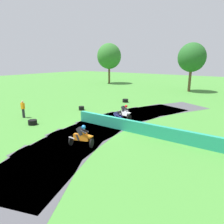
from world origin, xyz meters
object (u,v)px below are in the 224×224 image
track_marshal (23,109)px  traffic_cone (175,137)px  motorcycle_trailing_orange (82,136)px  motorcycle_lead_white (124,113)px  motorcycle_chase_blue (118,119)px  tire_stack_near (125,101)px  tire_stack_mid_a (81,108)px  tire_stack_mid_b (33,122)px

track_marshal → traffic_cone: bearing=12.1°
motorcycle_trailing_orange → track_marshal: bearing=170.0°
motorcycle_lead_white → motorcycle_chase_blue: motorcycle_chase_blue is taller
motorcycle_trailing_orange → tire_stack_near: size_ratio=2.34×
tire_stack_mid_a → track_marshal: track_marshal is taller
motorcycle_lead_white → traffic_cone: (5.42, -2.11, -0.42)m
motorcycle_chase_blue → traffic_cone: size_ratio=3.83×
motorcycle_lead_white → tire_stack_near: (-4.06, 6.69, -0.44)m
motorcycle_lead_white → motorcycle_trailing_orange: size_ratio=1.02×
tire_stack_near → tire_stack_mid_b: same height
track_marshal → traffic_cone: size_ratio=3.70×
motorcycle_trailing_orange → traffic_cone: motorcycle_trailing_orange is taller
motorcycle_trailing_orange → traffic_cone: 6.27m
tire_stack_mid_b → track_marshal: size_ratio=0.44×
tire_stack_mid_b → track_marshal: bearing=162.8°
tire_stack_mid_a → track_marshal: bearing=-113.6°
tire_stack_mid_a → traffic_cone: size_ratio=1.32×
motorcycle_trailing_orange → track_marshal: 9.23m
tire_stack_near → tire_stack_mid_b: bearing=-96.4°
motorcycle_chase_blue → tire_stack_mid_a: motorcycle_chase_blue is taller
motorcycle_chase_blue → tire_stack_near: size_ratio=2.35×
motorcycle_chase_blue → track_marshal: 9.23m
motorcycle_chase_blue → tire_stack_near: (-4.82, 8.89, -0.46)m
tire_stack_mid_b → traffic_cone: bearing=18.6°
tire_stack_mid_a → traffic_cone: 11.39m
motorcycle_lead_white → tire_stack_near: size_ratio=2.38×
tire_stack_near → tire_stack_mid_b: size_ratio=1.00×
tire_stack_mid_b → traffic_cone: traffic_cone is taller
motorcycle_chase_blue → tire_stack_near: bearing=118.5°
motorcycle_lead_white → traffic_cone: size_ratio=3.88×
tire_stack_near → traffic_cone: bearing=-42.9°
tire_stack_mid_a → tire_stack_mid_b: bearing=-87.8°
motorcycle_lead_white → motorcycle_trailing_orange: motorcycle_trailing_orange is taller
motorcycle_chase_blue → tire_stack_mid_b: size_ratio=2.35×
motorcycle_lead_white → traffic_cone: bearing=-21.3°
motorcycle_trailing_orange → tire_stack_mid_a: (-6.75, 6.95, -0.46)m
traffic_cone → motorcycle_chase_blue: bearing=-179.0°
tire_stack_mid_a → traffic_cone: (11.12, -2.47, 0.02)m
tire_stack_near → traffic_cone: size_ratio=1.63×
tire_stack_mid_a → motorcycle_chase_blue: bearing=-21.5°
motorcycle_chase_blue → traffic_cone: (4.66, 0.08, -0.44)m
tire_stack_mid_a → motorcycle_lead_white: bearing=-3.6°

